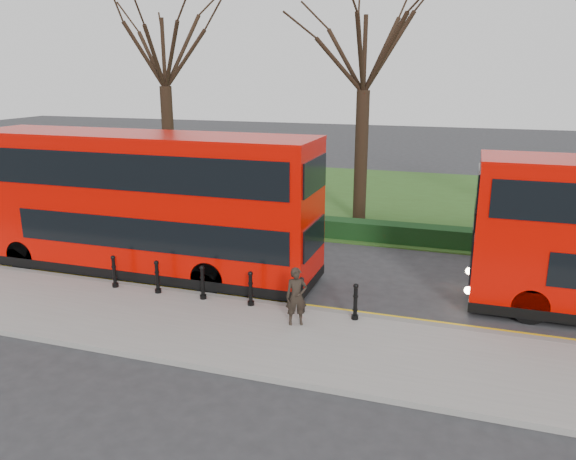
% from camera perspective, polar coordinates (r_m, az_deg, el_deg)
% --- Properties ---
extents(ground, '(120.00, 120.00, 0.00)m').
position_cam_1_polar(ground, '(18.28, -5.24, -6.03)').
color(ground, '#28282B').
rests_on(ground, ground).
extents(pavement, '(60.00, 4.00, 0.15)m').
position_cam_1_polar(pavement, '(15.77, -9.61, -9.56)').
color(pavement, gray).
rests_on(pavement, ground).
extents(kerb, '(60.00, 0.25, 0.16)m').
position_cam_1_polar(kerb, '(17.41, -6.55, -6.95)').
color(kerb, slate).
rests_on(kerb, ground).
extents(grass_verge, '(60.00, 18.00, 0.06)m').
position_cam_1_polar(grass_verge, '(32.01, 5.45, 3.52)').
color(grass_verge, '#2D4E1A').
rests_on(grass_verge, ground).
extents(hedge, '(60.00, 0.90, 0.80)m').
position_cam_1_polar(hedge, '(24.21, 1.11, 0.51)').
color(hedge, black).
rests_on(hedge, ground).
extents(yellow_line_outer, '(60.00, 0.10, 0.01)m').
position_cam_1_polar(yellow_line_outer, '(17.68, -6.14, -6.80)').
color(yellow_line_outer, yellow).
rests_on(yellow_line_outer, ground).
extents(yellow_line_inner, '(60.00, 0.10, 0.01)m').
position_cam_1_polar(yellow_line_inner, '(17.85, -5.88, -6.57)').
color(yellow_line_inner, yellow).
rests_on(yellow_line_inner, ground).
extents(tree_left, '(7.09, 7.09, 11.08)m').
position_cam_1_polar(tree_left, '(29.58, -12.58, 17.88)').
color(tree_left, black).
rests_on(tree_left, ground).
extents(tree_mid, '(6.97, 6.97, 10.90)m').
position_cam_1_polar(tree_mid, '(26.02, 7.83, 18.15)').
color(tree_mid, black).
rests_on(tree_mid, ground).
extents(bollard_row, '(7.91, 0.15, 1.00)m').
position_cam_1_polar(bollard_row, '(16.79, -6.29, -5.69)').
color(bollard_row, black).
rests_on(bollard_row, pavement).
extents(bus_lead, '(12.10, 2.78, 4.82)m').
position_cam_1_polar(bus_lead, '(19.69, -14.54, 2.52)').
color(bus_lead, '#CA0700').
rests_on(bus_lead, ground).
extents(pedestrian, '(0.69, 0.59, 1.60)m').
position_cam_1_polar(pedestrian, '(15.16, 0.86, -6.77)').
color(pedestrian, black).
rests_on(pedestrian, pavement).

